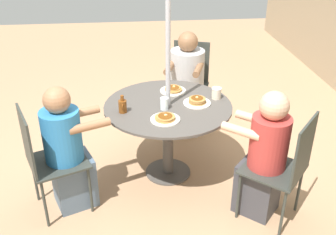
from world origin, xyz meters
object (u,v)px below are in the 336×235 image
object	(u,v)px
patio_table	(168,118)
diner_south	(264,159)
pancake_plate_b	(197,101)
drinking_glass_a	(164,104)
pancake_plate_a	(173,90)
coffee_cup	(216,93)
patio_chair_north	(189,79)
diner_north	(186,87)
syrup_bottle	(123,106)
patio_chair_east	(45,156)
patio_chair_south	(286,164)
diner_east	(68,153)
pancake_plate_c	(165,118)

from	to	relation	value
patio_table	diner_south	world-z (taller)	diner_south
pancake_plate_b	drinking_glass_a	distance (m)	0.32
pancake_plate_b	drinking_glass_a	world-z (taller)	drinking_glass_a
pancake_plate_a	pancake_plate_b	distance (m)	0.35
diner_south	coffee_cup	bearing A→B (deg)	60.56
patio_chair_north	diner_south	size ratio (longest dim) A/B	0.85
patio_table	pancake_plate_b	size ratio (longest dim) A/B	4.62
diner_south	diner_north	bearing A→B (deg)	56.30
diner_south	patio_table	bearing A→B (deg)	90.00
patio_chair_north	syrup_bottle	distance (m)	1.44
patio_chair_east	coffee_cup	world-z (taller)	patio_chair_east
patio_chair_south	diner_south	distance (m)	0.18
diner_north	patio_chair_south	xyz separation A→B (m)	(1.65, 0.55, 0.03)
patio_table	patio_chair_south	size ratio (longest dim) A/B	1.20
patio_table	diner_south	xyz separation A→B (m)	(0.63, 0.72, -0.08)
diner_east	syrup_bottle	world-z (taller)	diner_east
pancake_plate_a	patio_chair_north	bearing A→B (deg)	160.10
patio_table	syrup_bottle	distance (m)	0.47
patio_chair_east	diner_east	size ratio (longest dim) A/B	0.86
diner_north	patio_chair_east	world-z (taller)	diner_north
pancake_plate_c	coffee_cup	size ratio (longest dim) A/B	2.39
patio_chair_north	pancake_plate_b	xyz separation A→B (m)	(1.09, -0.10, 0.22)
coffee_cup	pancake_plate_b	bearing A→B (deg)	-64.00
diner_east	coffee_cup	world-z (taller)	diner_east
pancake_plate_b	coffee_cup	bearing A→B (deg)	116.00
diner_south	drinking_glass_a	size ratio (longest dim) A/B	10.44
patio_chair_north	patio_chair_east	distance (m)	2.08
patio_table	pancake_plate_a	distance (m)	0.34
diner_south	pancake_plate_c	bearing A→B (deg)	107.35
diner_south	pancake_plate_b	distance (m)	0.81
patio_chair_south	syrup_bottle	distance (m)	1.45
patio_table	pancake_plate_c	world-z (taller)	pancake_plate_c
patio_chair_east	pancake_plate_b	xyz separation A→B (m)	(-0.43, 1.32, 0.22)
pancake_plate_a	pancake_plate_b	size ratio (longest dim) A/B	1.00
pancake_plate_b	patio_chair_east	bearing A→B (deg)	-71.91
pancake_plate_b	drinking_glass_a	size ratio (longest dim) A/B	2.33
diner_south	coffee_cup	size ratio (longest dim) A/B	10.75
diner_east	coffee_cup	bearing A→B (deg)	86.23
pancake_plate_c	diner_south	bearing A→B (deg)	66.25
patio_chair_south	diner_south	xyz separation A→B (m)	(-0.12, -0.14, -0.02)
pancake_plate_b	pancake_plate_c	size ratio (longest dim) A/B	1.00
patio_chair_north	diner_north	world-z (taller)	diner_north
diner_north	patio_chair_south	world-z (taller)	diner_north
diner_south	drinking_glass_a	xyz separation A→B (m)	(-0.55, -0.76, 0.27)
diner_east	patio_chair_north	bearing A→B (deg)	116.68
patio_chair_north	diner_south	bearing A→B (deg)	120.46
patio_chair_east	drinking_glass_a	distance (m)	1.10
patio_chair_east	patio_chair_south	xyz separation A→B (m)	(0.31, 1.91, 0.00)
syrup_bottle	coffee_cup	xyz separation A→B (m)	(-0.20, 0.88, -0.01)
syrup_bottle	pancake_plate_b	bearing A→B (deg)	98.49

